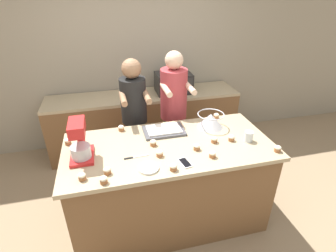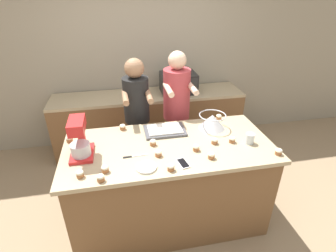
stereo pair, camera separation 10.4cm
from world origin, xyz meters
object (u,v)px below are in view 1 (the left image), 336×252
person_left (135,121)px  stand_mixer (80,142)px  small_plate (149,168)px  cupcake_10 (173,167)px  microwave_oven (173,83)px  cupcake_4 (82,177)px  cupcake_7 (216,116)px  cupcake_13 (213,154)px  cupcake_8 (197,147)px  mixing_bowl (210,120)px  cupcake_6 (160,153)px  cupcake_9 (68,141)px  baking_tray (164,130)px  cupcake_11 (278,149)px  cupcake_0 (121,128)px  drinking_glass (249,136)px  cupcake_12 (153,143)px  cupcake_3 (104,180)px  cell_phone (185,163)px  knife (135,157)px  cupcake_1 (232,138)px  cupcake_5 (214,140)px  cupcake_2 (107,171)px  person_right (174,115)px

person_left → stand_mixer: (-0.56, -0.76, 0.25)m
small_plate → cupcake_10: (0.20, -0.07, 0.02)m
person_left → microwave_oven: (0.69, 0.77, 0.17)m
cupcake_4 → cupcake_7: (1.45, 0.75, 0.00)m
small_plate → cupcake_13: (0.58, 0.03, 0.02)m
cupcake_8 → mixing_bowl: bearing=53.2°
cupcake_6 → cupcake_9: size_ratio=1.00×
microwave_oven → cupcake_7: bearing=-78.9°
mixing_bowl → cupcake_6: (-0.65, -0.41, -0.05)m
baking_tray → cupcake_11: bearing=-33.3°
cupcake_0 → cupcake_4: size_ratio=1.00×
drinking_glass → cupcake_12: bearing=171.1°
baking_tray → cupcake_3: size_ratio=6.82×
small_plate → cupcake_10: cupcake_10 is taller
cupcake_8 → cupcake_13: (0.10, -0.15, 0.00)m
cupcake_6 → cupcake_7: size_ratio=1.00×
cell_phone → cupcake_11: bearing=-2.0°
cupcake_11 → knife: bearing=170.1°
cell_phone → mixing_bowl: bearing=51.0°
cupcake_7 → stand_mixer: bearing=-163.4°
baking_tray → drinking_glass: bearing=-26.3°
cell_phone → cupcake_8: (0.17, 0.18, 0.03)m
person_left → cupcake_11: person_left is taller
cupcake_1 → cupcake_12: size_ratio=1.00×
cupcake_5 → mixing_bowl: bearing=75.4°
mixing_bowl → cell_phone: bearing=-129.0°
cupcake_8 → cupcake_2: bearing=-169.2°
person_right → cell_phone: bearing=-99.9°
cupcake_9 → cupcake_10: 1.08m
cupcake_3 → microwave_oven: bearing=60.8°
mixing_bowl → cupcake_8: bearing=-126.8°
cupcake_1 → cupcake_12: same height
person_right → microwave_oven: bearing=75.1°
cupcake_2 → cupcake_13: bearing=0.7°
person_right → cell_phone: size_ratio=10.84×
person_left → knife: person_left is taller
cupcake_0 → cupcake_6: bearing=-62.5°
mixing_bowl → cupcake_9: size_ratio=4.61×
drinking_glass → small_plate: size_ratio=0.59×
cupcake_6 → stand_mixer: bearing=167.6°
cupcake_9 → person_right: bearing=22.9°
person_right → cupcake_11: person_right is taller
cupcake_7 → cupcake_11: same height
mixing_bowl → cupcake_13: size_ratio=4.61×
cupcake_8 → cupcake_10: 0.38m
drinking_glass → cupcake_6: (-0.90, -0.04, -0.02)m
person_left → small_plate: size_ratio=9.37×
drinking_glass → baking_tray: bearing=153.7°
person_right → cupcake_0: person_right is taller
cupcake_9 → cupcake_10: same height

